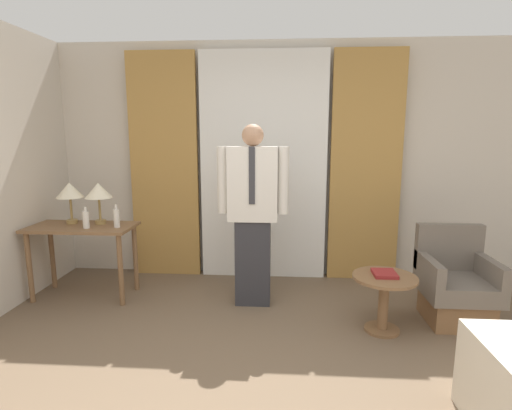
% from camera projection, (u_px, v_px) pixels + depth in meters
% --- Properties ---
extents(wall_back, '(10.00, 0.06, 2.70)m').
position_uv_depth(wall_back, '(264.00, 162.00, 4.67)').
color(wall_back, beige).
rests_on(wall_back, ground_plane).
extents(curtain_sheer_center, '(1.44, 0.06, 2.58)m').
position_uv_depth(curtain_sheer_center, '(263.00, 168.00, 4.55)').
color(curtain_sheer_center, white).
rests_on(curtain_sheer_center, ground_plane).
extents(curtain_drape_left, '(0.79, 0.06, 2.58)m').
position_uv_depth(curtain_drape_left, '(164.00, 167.00, 4.63)').
color(curtain_drape_left, '#B28442').
rests_on(curtain_drape_left, ground_plane).
extents(curtain_drape_right, '(0.79, 0.06, 2.58)m').
position_uv_depth(curtain_drape_right, '(366.00, 168.00, 4.47)').
color(curtain_drape_right, '#B28442').
rests_on(curtain_drape_right, ground_plane).
extents(desk, '(1.05, 0.52, 0.75)m').
position_uv_depth(desk, '(83.00, 238.00, 4.07)').
color(desk, brown).
rests_on(desk, ground_plane).
extents(table_lamp_left, '(0.27, 0.27, 0.43)m').
position_uv_depth(table_lamp_left, '(70.00, 192.00, 4.10)').
color(table_lamp_left, '#9E7F47').
rests_on(table_lamp_left, desk).
extents(table_lamp_right, '(0.27, 0.27, 0.43)m').
position_uv_depth(table_lamp_right, '(98.00, 192.00, 4.08)').
color(table_lamp_right, '#9E7F47').
rests_on(table_lamp_right, desk).
extents(bottle_near_edge, '(0.06, 0.06, 0.22)m').
position_uv_depth(bottle_near_edge, '(86.00, 219.00, 3.93)').
color(bottle_near_edge, silver).
rests_on(bottle_near_edge, desk).
extents(bottle_by_lamp, '(0.06, 0.06, 0.23)m').
position_uv_depth(bottle_by_lamp, '(117.00, 218.00, 3.96)').
color(bottle_by_lamp, silver).
rests_on(bottle_by_lamp, desk).
extents(person, '(0.68, 0.22, 1.76)m').
position_uv_depth(person, '(253.00, 209.00, 3.83)').
color(person, '#2D2D33').
rests_on(person, ground_plane).
extents(armchair, '(0.60, 0.59, 0.85)m').
position_uv_depth(armchair, '(455.00, 287.00, 3.58)').
color(armchair, brown).
rests_on(armchair, ground_plane).
extents(side_table, '(0.54, 0.54, 0.49)m').
position_uv_depth(side_table, '(384.00, 294.00, 3.38)').
color(side_table, brown).
rests_on(side_table, ground_plane).
extents(book, '(0.19, 0.21, 0.03)m').
position_uv_depth(book, '(384.00, 274.00, 3.36)').
color(book, maroon).
rests_on(book, side_table).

